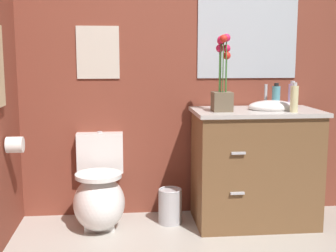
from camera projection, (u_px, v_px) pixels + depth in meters
name	position (u px, v px, depth m)	size (l,w,h in m)	color
wall_back	(205.00, 59.00, 3.59)	(3.94, 0.05, 2.50)	brown
toilet	(99.00, 195.00, 3.37)	(0.38, 0.59, 0.69)	white
vanity_cabinet	(255.00, 165.00, 3.43)	(0.94, 0.56, 1.06)	brown
flower_vase	(222.00, 84.00, 3.24)	(0.14, 0.14, 0.55)	brown
soap_bottle	(292.00, 96.00, 3.39)	(0.06, 0.06, 0.21)	#B28CBF
lotion_bottle	(276.00, 97.00, 3.43)	(0.06, 0.06, 0.19)	teal
hand_wash_bottle	(294.00, 98.00, 3.20)	(0.06, 0.06, 0.21)	beige
trash_bin	(170.00, 206.00, 3.45)	(0.18, 0.18, 0.27)	#B7B7BC
wall_poster	(98.00, 52.00, 3.47)	(0.33, 0.01, 0.40)	beige
wall_mirror	(248.00, 34.00, 3.56)	(0.80, 0.01, 0.70)	#B2BCC6
toilet_paper_roll	(15.00, 145.00, 3.05)	(0.11, 0.11, 0.11)	white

